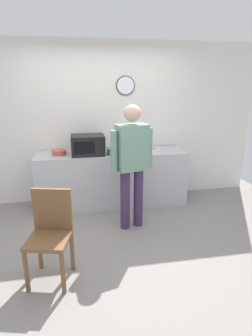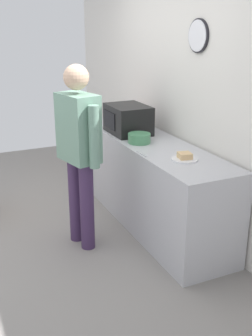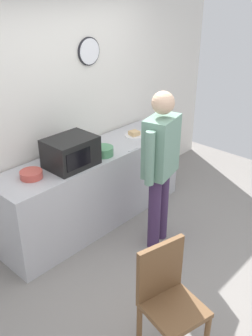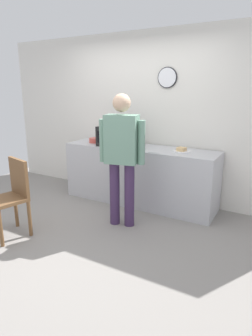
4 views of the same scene
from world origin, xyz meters
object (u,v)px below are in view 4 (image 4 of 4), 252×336
object	(u,v)px
salad_bowl	(96,140)
fork_utensil	(153,153)
cereal_bowl	(137,146)
wooden_chair	(12,194)
microwave	(116,136)
spoon_utensil	(92,138)
person_standing	(122,151)
sandwich_plate	(181,150)

from	to	relation	value
salad_bowl	fork_utensil	xyz separation A→B (m)	(1.17, -0.28, -0.03)
cereal_bowl	wooden_chair	size ratio (longest dim) A/B	0.24
microwave	spoon_utensil	xyz separation A→B (m)	(-0.72, 0.36, -0.15)
cereal_bowl	wooden_chair	bearing A→B (deg)	-119.26
person_standing	wooden_chair	xyz separation A→B (m)	(-1.01, -0.88, -0.47)
microwave	wooden_chair	bearing A→B (deg)	-106.34
cereal_bowl	person_standing	xyz separation A→B (m)	(0.14, -0.67, 0.05)
cereal_bowl	fork_utensil	size ratio (longest dim) A/B	1.31
cereal_bowl	person_standing	world-z (taller)	person_standing
sandwich_plate	fork_utensil	world-z (taller)	sandwich_plate
fork_utensil	cereal_bowl	bearing A→B (deg)	156.86
sandwich_plate	cereal_bowl	size ratio (longest dim) A/B	1.04
microwave	wooden_chair	world-z (taller)	microwave
salad_bowl	cereal_bowl	world-z (taller)	cereal_bowl
microwave	sandwich_plate	xyz separation A→B (m)	(1.04, 0.06, -0.13)
microwave	salad_bowl	xyz separation A→B (m)	(-0.44, 0.07, -0.11)
fork_utensil	wooden_chair	bearing A→B (deg)	-130.59
sandwich_plate	person_standing	world-z (taller)	person_standing
sandwich_plate	spoon_utensil	xyz separation A→B (m)	(-1.76, 0.30, -0.02)
microwave	spoon_utensil	distance (m)	0.82
spoon_utensil	wooden_chair	world-z (taller)	wooden_chair
cereal_bowl	fork_utensil	distance (m)	0.37
cereal_bowl	fork_utensil	world-z (taller)	cereal_bowl
sandwich_plate	wooden_chair	bearing A→B (deg)	-132.13
fork_utensil	spoon_utensil	world-z (taller)	same
sandwich_plate	spoon_utensil	world-z (taller)	sandwich_plate
wooden_chair	person_standing	bearing A→B (deg)	41.04
salad_bowl	wooden_chair	distance (m)	1.74
spoon_utensil	wooden_chair	bearing A→B (deg)	-82.83
fork_utensil	person_standing	world-z (taller)	person_standing
spoon_utensil	person_standing	distance (m)	1.67
salad_bowl	spoon_utensil	size ratio (longest dim) A/B	1.29
microwave	person_standing	bearing A→B (deg)	-53.57
microwave	person_standing	distance (m)	0.91
cereal_bowl	sandwich_plate	bearing A→B (deg)	10.66
fork_utensil	microwave	bearing A→B (deg)	164.48
salad_bowl	spoon_utensil	xyz separation A→B (m)	(-0.28, 0.29, -0.03)
fork_utensil	wooden_chair	world-z (taller)	wooden_chair
wooden_chair	spoon_utensil	bearing A→B (deg)	97.17
sandwich_plate	wooden_chair	xyz separation A→B (m)	(-1.52, -1.68, -0.39)
microwave	cereal_bowl	world-z (taller)	microwave
sandwich_plate	person_standing	xyz separation A→B (m)	(-0.50, -0.79, 0.08)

